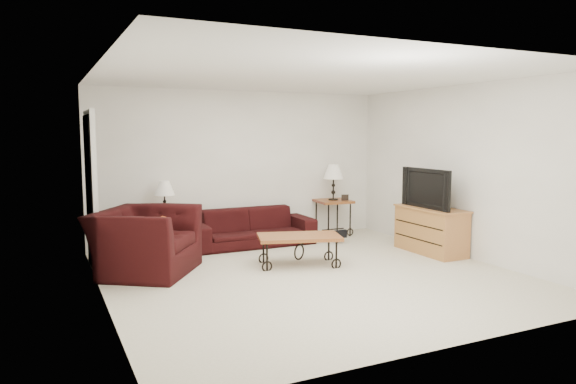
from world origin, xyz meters
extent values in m
plane|color=beige|center=(0.00, 0.00, 0.00)|extent=(5.00, 5.00, 0.00)
cube|color=white|center=(0.00, 2.50, 1.25)|extent=(5.00, 0.02, 2.50)
cube|color=white|center=(0.00, -2.50, 1.25)|extent=(5.00, 0.02, 2.50)
cube|color=white|center=(-2.50, 0.00, 1.25)|extent=(0.02, 5.00, 2.50)
cube|color=white|center=(2.50, 0.00, 1.25)|extent=(0.02, 5.00, 2.50)
plane|color=white|center=(0.00, 0.00, 2.50)|extent=(5.00, 5.00, 0.00)
cube|color=black|center=(-2.47, 1.65, 1.02)|extent=(0.08, 0.94, 2.04)
imported|color=black|center=(-0.03, 2.02, 0.29)|extent=(2.01, 0.79, 0.59)
cube|color=#8E5E24|center=(-1.37, 2.20, 0.27)|extent=(0.53, 0.53, 0.54)
cube|color=#8E5E24|center=(1.60, 2.20, 0.31)|extent=(0.63, 0.63, 0.63)
cube|color=black|center=(-1.52, 2.05, 0.59)|extent=(0.11, 0.04, 0.09)
cube|color=black|center=(1.75, 2.05, 0.68)|extent=(0.13, 0.05, 0.10)
cube|color=#8E5E24|center=(0.09, 0.54, 0.21)|extent=(1.24, 0.90, 0.42)
imported|color=black|center=(-1.88, 1.03, 0.42)|extent=(1.65, 1.69, 0.83)
cube|color=#DA4B1B|center=(-1.72, 0.98, 0.52)|extent=(0.29, 0.37, 0.38)
cube|color=#C07047|center=(2.23, 0.37, 0.34)|extent=(0.48, 1.15, 0.69)
imported|color=black|center=(2.21, 0.37, 0.99)|extent=(0.13, 1.03, 0.59)
ellipsoid|color=black|center=(1.33, 1.59, 0.20)|extent=(0.38, 0.34, 0.41)
camera|label=1|loc=(-3.08, -5.78, 1.81)|focal=32.87mm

